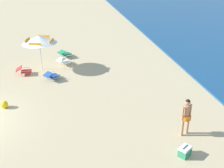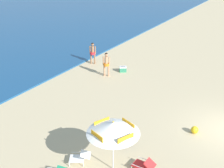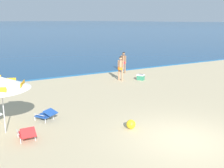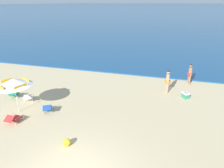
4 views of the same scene
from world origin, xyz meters
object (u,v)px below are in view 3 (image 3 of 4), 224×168
Objects in this scene: lounge_chair_facing_sea at (46,114)px; beach_ball at (131,124)px; lounge_chair_under_umbrella at (27,133)px; person_standing_near_shore at (121,67)px; cooler_box at (141,77)px; beach_umbrella_striped_main at (1,83)px; person_standing_beside at (124,61)px.

lounge_chair_facing_sea is 3.59m from beach_ball.
lounge_chair_facing_sea is at bearing 53.37° from lounge_chair_under_umbrella.
lounge_chair_facing_sea is 2.80× the size of beach_ball.
person_standing_near_shore is 8.61m from beach_ball.
person_standing_near_shore is at bearing 39.62° from lounge_chair_under_umbrella.
person_standing_near_shore is at bearing 60.89° from beach_ball.
person_standing_near_shore is 2.79× the size of cooler_box.
lounge_chair_facing_sea is 1.67× the size of cooler_box.
beach_ball is at bearing -14.01° from lounge_chair_under_umbrella.
beach_ball is (-5.46, -6.89, -0.02)m from cooler_box.
beach_umbrella_striped_main is at bearing 154.72° from beach_ball.
cooler_box is (1.29, -0.60, -0.78)m from person_standing_near_shore.
person_standing_beside is 2.95m from cooler_box.
beach_umbrella_striped_main is 4.67× the size of cooler_box.
lounge_chair_under_umbrella is at bearing -140.38° from person_standing_near_shore.
person_standing_near_shore is (8.47, 5.46, -0.94)m from beach_umbrella_striped_main.
person_standing_beside is (10.12, 7.68, -0.95)m from beach_umbrella_striped_main.
lounge_chair_under_umbrella is at bearing -137.49° from person_standing_beside.
person_standing_near_shore is at bearing 155.01° from cooler_box.
beach_umbrella_striped_main is 12.74m from person_standing_beside.
beach_ball is at bearing -120.95° from person_standing_beside.
person_standing_beside reaches higher than lounge_chair_under_umbrella.
cooler_box is at bearing -24.99° from person_standing_near_shore.
person_standing_beside is 11.35m from beach_ball.
beach_umbrella_striped_main is 2.41m from lounge_chair_facing_sea.
lounge_chair_under_umbrella is 1.93m from lounge_chair_facing_sea.
lounge_chair_facing_sea is 0.61× the size of person_standing_beside.
lounge_chair_facing_sea is at bearing 14.90° from beach_umbrella_striped_main.
cooler_box is (9.21, 5.95, -0.07)m from lounge_chair_under_umbrella.
lounge_chair_under_umbrella is (0.55, -1.09, -1.65)m from beach_umbrella_striped_main.
lounge_chair_under_umbrella is at bearing 165.99° from beach_ball.
lounge_chair_facing_sea reaches higher than beach_ball.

